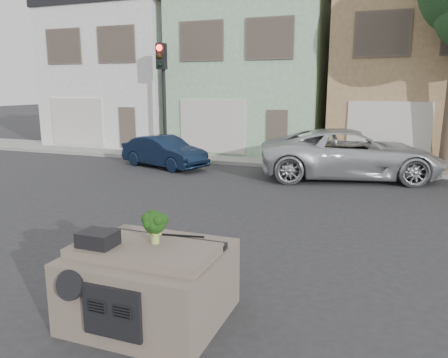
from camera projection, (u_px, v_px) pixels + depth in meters
The scene contains 12 objects.
ground_plane at pixel (226, 247), 8.94m from camera, with size 120.00×120.00×0.00m, color #303033.
sidewalk at pixel (312, 162), 18.54m from camera, with size 40.00×3.00×0.15m, color gray.
townhouse_white at pixel (135, 77), 25.23m from camera, with size 7.20×8.20×7.55m, color white.
townhouse_mint at pixel (260, 76), 22.64m from camera, with size 7.20×8.20×7.55m, color #9BC69E.
townhouse_tan at pixel (417, 74), 20.06m from camera, with size 7.20×8.20×7.55m, color tan.
navy_sedan at pixel (164, 167), 17.79m from camera, with size 1.34×3.85×1.27m, color #111E36.
silver_pickup at pixel (349, 178), 15.65m from camera, with size 2.91×6.32×1.76m, color silver.
traffic_signal at pixel (163, 102), 19.35m from camera, with size 0.40×0.40×5.10m, color black.
car_dashboard at pixel (151, 281), 6.07m from camera, with size 2.00×1.80×1.12m, color #6F6054.
instrument_hump at pixel (98, 239), 5.82m from camera, with size 0.48×0.38×0.20m, color black.
wiper_arm at pixel (180, 236), 6.21m from camera, with size 0.70×0.03×0.02m, color black.
broccoli at pixel (155, 227), 5.89m from camera, with size 0.37×0.37×0.46m, color black.
Camera 1 is at (2.94, -7.93, 3.20)m, focal length 35.00 mm.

